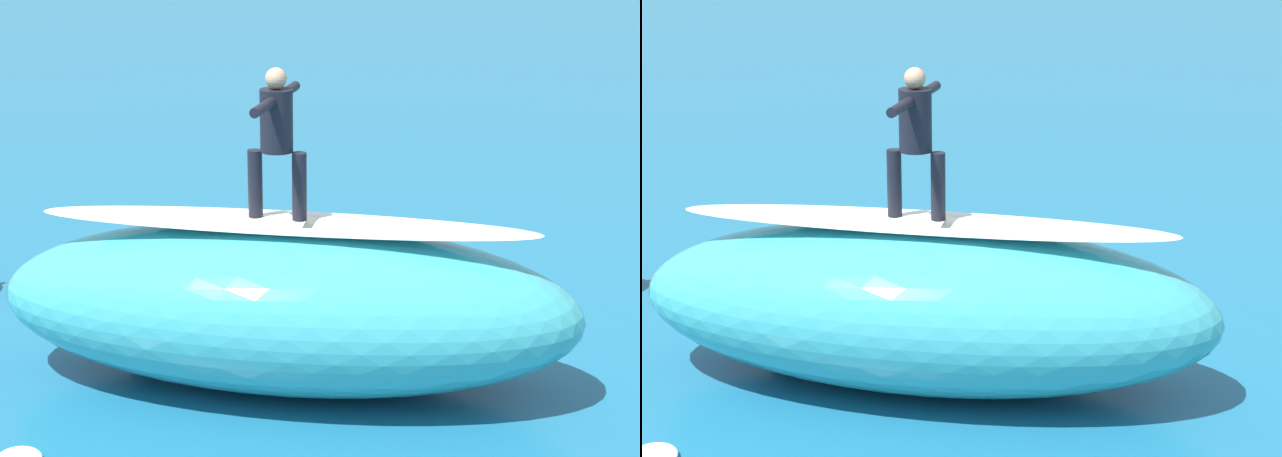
# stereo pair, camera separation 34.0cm
# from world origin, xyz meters

# --- Properties ---
(ground_plane) EXTENTS (120.00, 120.00, 0.00)m
(ground_plane) POSITION_xyz_m (0.00, 0.00, 0.00)
(ground_plane) COLOR #196084
(wave_crest) EXTENTS (6.79, 3.15, 1.87)m
(wave_crest) POSITION_xyz_m (-0.22, 2.20, 0.94)
(wave_crest) COLOR teal
(wave_crest) RESTS_ON ground_plane
(wave_foam_lip) EXTENTS (5.65, 1.41, 0.08)m
(wave_foam_lip) POSITION_xyz_m (-0.22, 2.20, 1.91)
(wave_foam_lip) COLOR white
(wave_foam_lip) RESTS_ON wave_crest
(surfboard_riding) EXTENTS (1.94, 0.83, 0.09)m
(surfboard_riding) POSITION_xyz_m (-0.13, 2.19, 1.92)
(surfboard_riding) COLOR #EAE5C6
(surfboard_riding) RESTS_ON wave_crest
(surfer_riding) EXTENTS (0.65, 1.56, 1.66)m
(surfer_riding) POSITION_xyz_m (-0.13, 2.19, 2.93)
(surfer_riding) COLOR black
(surfer_riding) RESTS_ON surfboard_riding
(surfboard_paddling) EXTENTS (0.92, 2.09, 0.09)m
(surfboard_paddling) POSITION_xyz_m (-0.86, -0.50, 0.05)
(surfboard_paddling) COLOR yellow
(surfboard_paddling) RESTS_ON ground_plane
(surfer_paddling) EXTENTS (0.66, 1.82, 0.33)m
(surfer_paddling) POSITION_xyz_m (-0.89, -0.37, 0.23)
(surfer_paddling) COLOR black
(surfer_paddling) RESTS_ON surfboard_paddling
(foam_patch_near) EXTENTS (0.63, 0.67, 0.10)m
(foam_patch_near) POSITION_xyz_m (2.23, 4.27, 0.05)
(foam_patch_near) COLOR white
(foam_patch_near) RESTS_ON ground_plane
(foam_patch_mid) EXTENTS (0.43, 0.58, 0.18)m
(foam_patch_mid) POSITION_xyz_m (1.52, 1.84, 0.09)
(foam_patch_mid) COLOR white
(foam_patch_mid) RESTS_ON ground_plane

